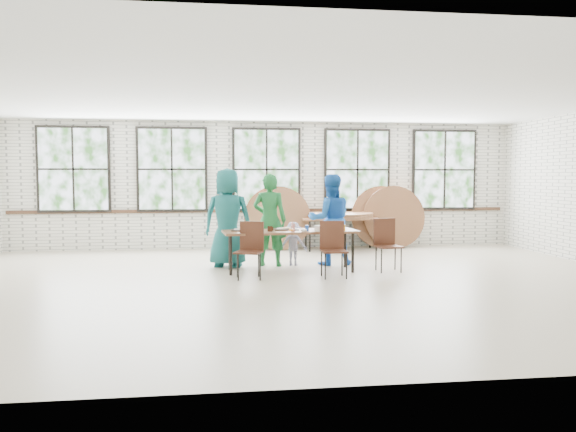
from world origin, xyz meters
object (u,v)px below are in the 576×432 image
at_px(storage_table, 341,221).
at_px(chair_near_right, 333,244).
at_px(dining_table, 290,233).
at_px(chair_near_left, 250,245).

bearing_deg(storage_table, chair_near_right, -100.27).
distance_m(dining_table, storage_table, 3.20).
bearing_deg(chair_near_left, chair_near_right, 18.30).
bearing_deg(dining_table, chair_near_left, -147.30).
bearing_deg(storage_table, chair_near_left, -119.84).
distance_m(chair_near_right, storage_table, 3.56).
distance_m(dining_table, chair_near_left, 0.97).
xyz_separation_m(dining_table, chair_near_right, (0.65, -0.65, -0.13)).
bearing_deg(chair_near_right, chair_near_left, 178.14).
xyz_separation_m(chair_near_right, storage_table, (0.91, 3.44, 0.13)).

